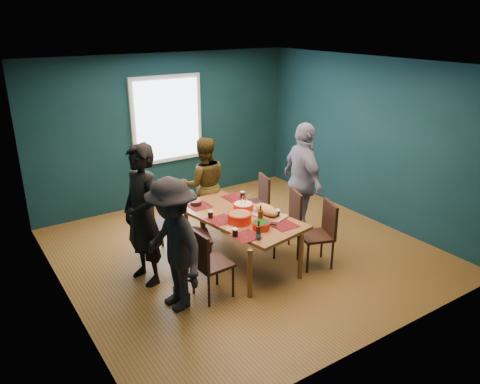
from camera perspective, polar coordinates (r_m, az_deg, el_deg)
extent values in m
cube|color=olive|center=(7.02, 0.40, -7.22)|extent=(5.00, 5.00, 0.01)
cube|color=silver|center=(6.24, 0.47, 15.33)|extent=(5.00, 5.00, 0.01)
cube|color=#102F37|center=(5.59, -21.40, -1.02)|extent=(0.01, 5.00, 2.70)
cube|color=#102F37|center=(8.11, 15.37, 6.15)|extent=(0.01, 5.00, 2.70)
cube|color=#102F37|center=(8.62, -8.92, 7.47)|extent=(5.00, 0.01, 2.70)
cube|color=#102F37|center=(4.77, 17.42, -4.23)|extent=(5.00, 0.01, 2.70)
cube|color=silver|center=(8.55, -8.91, 8.74)|extent=(1.35, 0.06, 1.55)
cube|color=brown|center=(6.47, -0.05, -3.04)|extent=(1.23, 1.98, 0.05)
cylinder|color=brown|center=(5.80, 1.22, -9.91)|extent=(0.06, 0.06, 0.65)
cylinder|color=brown|center=(6.24, 7.42, -7.75)|extent=(0.06, 0.06, 0.65)
cylinder|color=brown|center=(7.11, -6.57, -4.03)|extent=(0.06, 0.06, 0.65)
cylinder|color=brown|center=(7.47, -1.02, -2.63)|extent=(0.06, 0.06, 0.65)
cube|color=black|center=(6.83, -9.98, -4.12)|extent=(0.49, 0.49, 0.04)
cube|color=black|center=(6.63, -11.49, -2.60)|extent=(0.11, 0.43, 0.47)
cylinder|color=black|center=(6.70, -10.28, -6.88)|extent=(0.03, 0.03, 0.43)
cylinder|color=black|center=(6.88, -7.75, -5.97)|extent=(0.03, 0.03, 0.43)
cylinder|color=black|center=(6.98, -11.94, -5.84)|extent=(0.03, 0.03, 0.43)
cylinder|color=black|center=(7.15, -9.47, -4.99)|extent=(0.03, 0.03, 0.43)
cube|color=black|center=(6.32, -5.76, -5.58)|extent=(0.59, 0.59, 0.04)
cube|color=black|center=(6.18, -7.77, -3.48)|extent=(0.19, 0.45, 0.51)
cylinder|color=black|center=(6.25, -7.20, -8.67)|extent=(0.04, 0.04, 0.47)
cylinder|color=black|center=(6.30, -3.59, -8.28)|extent=(0.04, 0.04, 0.47)
cylinder|color=black|center=(6.59, -7.66, -7.03)|extent=(0.04, 0.04, 0.47)
cylinder|color=black|center=(6.64, -4.25, -6.67)|extent=(0.04, 0.04, 0.47)
cube|color=black|center=(5.79, -3.35, -8.73)|extent=(0.44, 0.44, 0.04)
cube|color=black|center=(5.58, -5.01, -7.07)|extent=(0.06, 0.42, 0.45)
cylinder|color=black|center=(5.69, -3.80, -11.99)|extent=(0.03, 0.03, 0.42)
cylinder|color=black|center=(5.86, -0.85, -10.89)|extent=(0.03, 0.03, 0.42)
cylinder|color=black|center=(5.95, -5.71, -10.48)|extent=(0.03, 0.03, 0.42)
cylinder|color=black|center=(6.11, -2.83, -9.48)|extent=(0.03, 0.03, 0.42)
cube|color=black|center=(7.55, 1.65, -1.49)|extent=(0.49, 0.49, 0.04)
cube|color=black|center=(7.53, 2.97, 0.39)|extent=(0.13, 0.40, 0.44)
cylinder|color=black|center=(7.43, 0.88, -3.76)|extent=(0.03, 0.03, 0.41)
cylinder|color=black|center=(7.55, 3.35, -3.38)|extent=(0.03, 0.03, 0.41)
cylinder|color=black|center=(7.73, -0.03, -2.76)|extent=(0.03, 0.03, 0.41)
cylinder|color=black|center=(7.85, 2.35, -2.41)|extent=(0.03, 0.03, 0.41)
cube|color=black|center=(6.84, 5.21, -3.84)|extent=(0.53, 0.53, 0.04)
cube|color=black|center=(6.80, 6.80, -1.72)|extent=(0.17, 0.41, 0.46)
cylinder|color=black|center=(6.73, 4.22, -6.46)|extent=(0.03, 0.03, 0.43)
cylinder|color=black|center=(6.85, 7.10, -6.07)|extent=(0.03, 0.03, 0.43)
cylinder|color=black|center=(7.04, 3.25, -5.17)|extent=(0.03, 0.03, 0.43)
cylinder|color=black|center=(7.15, 6.02, -4.82)|extent=(0.03, 0.03, 0.43)
cube|color=black|center=(6.54, 9.24, -5.30)|extent=(0.53, 0.53, 0.04)
cube|color=black|center=(6.51, 10.90, -3.13)|extent=(0.18, 0.41, 0.46)
cylinder|color=black|center=(6.43, 8.26, -8.03)|extent=(0.03, 0.03, 0.43)
cylinder|color=black|center=(6.57, 11.18, -7.60)|extent=(0.03, 0.03, 0.43)
cylinder|color=black|center=(6.73, 7.12, -6.63)|extent=(0.03, 0.03, 0.43)
cylinder|color=black|center=(6.85, 9.93, -6.25)|extent=(0.03, 0.03, 0.43)
imported|color=black|center=(6.02, -11.75, -2.80)|extent=(0.57, 0.75, 1.85)
imported|color=black|center=(7.45, -4.39, 0.90)|extent=(0.91, 0.81, 1.54)
imported|color=silver|center=(7.22, 7.68, 1.30)|extent=(0.66, 1.13, 1.82)
imported|color=black|center=(5.46, -8.17, -6.44)|extent=(0.68, 1.09, 1.62)
cylinder|color=red|center=(6.22, -0.05, -3.19)|extent=(0.32, 0.32, 0.13)
cylinder|color=olive|center=(6.20, -0.05, -2.69)|extent=(0.28, 0.28, 0.02)
cylinder|color=red|center=(6.57, 0.41, -1.90)|extent=(0.29, 0.29, 0.11)
cylinder|color=#EFE8C3|center=(6.55, 0.41, -1.48)|extent=(0.25, 0.25, 0.02)
cylinder|color=tan|center=(6.56, 0.69, -1.06)|extent=(0.08, 0.16, 0.23)
cylinder|color=tan|center=(6.52, 0.20, -1.18)|extent=(0.07, 0.16, 0.23)
cylinder|color=red|center=(6.04, 2.58, -4.12)|extent=(0.23, 0.23, 0.10)
cylinder|color=#114412|center=(6.03, 2.59, -3.75)|extent=(0.20, 0.20, 0.02)
cube|color=tan|center=(6.47, 3.24, -2.78)|extent=(0.46, 0.61, 0.02)
ellipsoid|color=gold|center=(6.44, 3.25, -2.16)|extent=(0.35, 0.48, 0.13)
cube|color=silver|center=(6.22, 3.46, -3.55)|extent=(0.15, 0.19, 0.00)
cylinder|color=black|center=(6.12, 3.93, -3.96)|extent=(0.09, 0.11, 0.02)
sphere|color=#135715|center=(6.34, 3.90, -2.45)|extent=(0.04, 0.04, 0.04)
sphere|color=#135715|center=(6.43, 3.25, -2.10)|extent=(0.04, 0.04, 0.04)
sphere|color=#135715|center=(6.52, 2.62, -1.76)|extent=(0.04, 0.04, 0.04)
cylinder|color=black|center=(6.82, -5.38, -1.35)|extent=(0.16, 0.16, 0.07)
cylinder|color=olive|center=(6.81, -5.39, -1.14)|extent=(0.13, 0.13, 0.02)
cylinder|color=#4E230D|center=(5.75, 2.27, -4.99)|extent=(0.06, 0.06, 0.18)
cylinder|color=#4E230D|center=(5.70, 2.29, -3.85)|extent=(0.03, 0.03, 0.07)
cylinder|color=blue|center=(5.76, 2.27, -5.26)|extent=(0.07, 0.07, 0.04)
cylinder|color=#4E230D|center=(6.17, 2.50, -3.12)|extent=(0.07, 0.07, 0.19)
cylinder|color=#4E230D|center=(6.11, 2.52, -1.98)|extent=(0.03, 0.03, 0.07)
cylinder|color=black|center=(5.84, -0.60, -4.98)|extent=(0.07, 0.07, 0.10)
cylinder|color=silver|center=(5.82, -0.60, -4.58)|extent=(0.07, 0.07, 0.02)
cylinder|color=black|center=(6.40, 4.56, -2.66)|extent=(0.08, 0.08, 0.11)
cylinder|color=silver|center=(6.38, 4.57, -2.25)|extent=(0.08, 0.08, 0.02)
cylinder|color=black|center=(7.07, 0.31, -0.33)|extent=(0.07, 0.07, 0.09)
cylinder|color=silver|center=(7.05, 0.31, -0.01)|extent=(0.07, 0.07, 0.01)
cylinder|color=black|center=(6.37, -3.62, -2.77)|extent=(0.07, 0.07, 0.10)
cylinder|color=silver|center=(6.35, -3.63, -2.39)|extent=(0.07, 0.07, 0.01)
cube|color=#DC695C|center=(6.74, 2.09, -1.85)|extent=(0.18, 0.18, 0.00)
cube|color=#DC695C|center=(6.08, -1.06, -4.43)|extent=(0.17, 0.17, 0.00)
cube|color=#DC695C|center=(6.13, 5.78, -4.30)|extent=(0.17, 0.17, 0.00)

